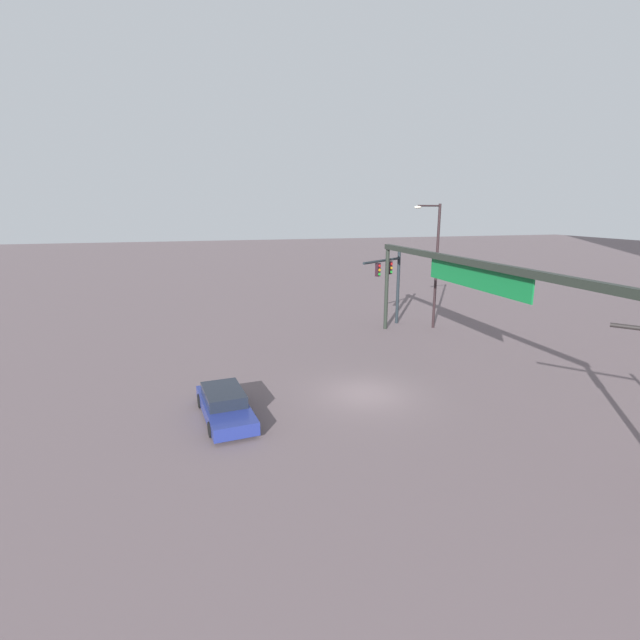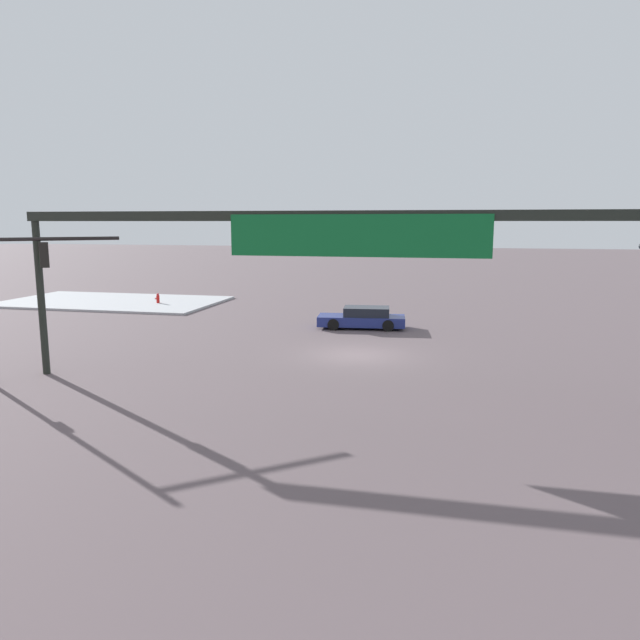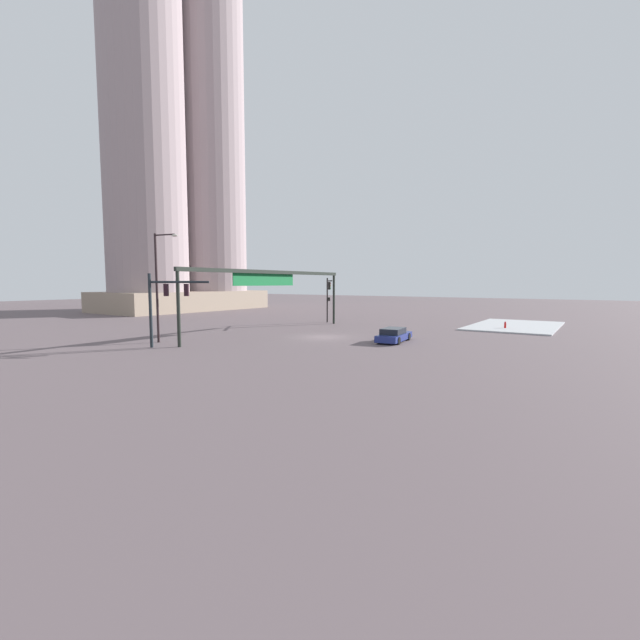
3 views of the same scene
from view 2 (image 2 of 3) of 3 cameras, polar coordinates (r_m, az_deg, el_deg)
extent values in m
plane|color=#605155|center=(26.72, 3.56, -3.40)|extent=(230.29, 230.29, 0.00)
cube|color=#B1B4B8|center=(46.50, -19.38, 1.68)|extent=(15.77, 8.95, 0.15)
cylinder|color=black|center=(24.57, -24.53, 7.14)|extent=(3.88, 3.20, 0.14)
cube|color=black|center=(24.58, -25.08, 5.71)|extent=(0.41, 0.40, 0.95)
cylinder|color=red|center=(24.73, -25.14, 6.41)|extent=(0.19, 0.17, 0.20)
cylinder|color=orange|center=(24.74, -25.09, 5.71)|extent=(0.19, 0.17, 0.20)
cylinder|color=green|center=(24.76, -25.05, 5.02)|extent=(0.19, 0.17, 0.20)
cylinder|color=black|center=(25.33, -25.32, 1.85)|extent=(0.28, 0.28, 5.96)
cube|color=black|center=(20.15, 0.91, 10.02)|extent=(23.26, 0.35, 0.35)
cube|color=#0F662E|center=(19.77, 3.50, 8.13)|extent=(8.76, 0.08, 1.40)
cube|color=navy|center=(33.37, 4.01, -0.05)|extent=(5.03, 2.33, 0.55)
cube|color=black|center=(33.28, 4.52, 0.83)|extent=(2.69, 1.86, 0.50)
cylinder|color=black|center=(32.66, 1.30, -0.44)|extent=(0.66, 0.29, 0.64)
cylinder|color=black|center=(34.32, 1.56, 0.04)|extent=(0.66, 0.29, 0.64)
cylinder|color=black|center=(32.53, 6.59, -0.55)|extent=(0.66, 0.29, 0.64)
cylinder|color=black|center=(34.19, 6.60, -0.06)|extent=(0.66, 0.29, 0.64)
cylinder|color=red|center=(44.17, -15.37, 1.95)|extent=(0.22, 0.22, 0.55)
sphere|color=#B4252A|center=(44.13, -15.39, 2.40)|extent=(0.18, 0.18, 0.18)
cylinder|color=#B4252A|center=(44.24, -15.56, 1.99)|extent=(0.12, 0.10, 0.10)
camera|label=1|loc=(41.41, -23.17, 12.73)|focal=26.05mm
camera|label=3|loc=(55.08, 43.94, 5.92)|focal=23.54mm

